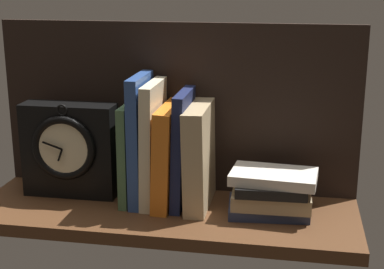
{
  "coord_description": "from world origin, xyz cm",
  "views": [
    {
      "loc": [
        24.33,
        -104.3,
        45.35
      ],
      "look_at": [
        4.8,
        3.49,
        14.56
      ],
      "focal_mm": 54.16,
      "sensor_mm": 36.0,
      "label": 1
    }
  ],
  "objects_px": {
    "book_blue_modern": "(141,139)",
    "book_stack_side": "(271,192)",
    "book_orange_pandolfini": "(168,155)",
    "book_tan_shortstories": "(199,156)",
    "book_cream_twain": "(153,143)",
    "book_green_romantic": "(130,152)",
    "book_navy_bierce": "(183,149)",
    "framed_clock": "(69,149)"
  },
  "relations": [
    {
      "from": "book_blue_modern",
      "to": "book_stack_side",
      "type": "height_order",
      "value": "book_blue_modern"
    },
    {
      "from": "book_blue_modern",
      "to": "book_stack_side",
      "type": "relative_size",
      "value": 1.49
    },
    {
      "from": "book_green_romantic",
      "to": "book_tan_shortstories",
      "type": "relative_size",
      "value": 1.0
    },
    {
      "from": "book_navy_bierce",
      "to": "book_stack_side",
      "type": "xyz_separation_m",
      "value": [
        0.18,
        -0.02,
        -0.07
      ]
    },
    {
      "from": "book_blue_modern",
      "to": "book_stack_side",
      "type": "xyz_separation_m",
      "value": [
        0.26,
        -0.02,
        -0.09
      ]
    },
    {
      "from": "book_green_romantic",
      "to": "book_navy_bierce",
      "type": "relative_size",
      "value": 0.88
    },
    {
      "from": "book_green_romantic",
      "to": "framed_clock",
      "type": "xyz_separation_m",
      "value": [
        -0.13,
        0.0,
        -0.0
      ]
    },
    {
      "from": "book_orange_pandolfini",
      "to": "book_tan_shortstories",
      "type": "relative_size",
      "value": 0.99
    },
    {
      "from": "book_blue_modern",
      "to": "book_tan_shortstories",
      "type": "bearing_deg",
      "value": 0.0
    },
    {
      "from": "book_blue_modern",
      "to": "book_cream_twain",
      "type": "distance_m",
      "value": 0.03
    },
    {
      "from": "book_green_romantic",
      "to": "book_blue_modern",
      "type": "height_order",
      "value": "book_blue_modern"
    },
    {
      "from": "book_cream_twain",
      "to": "book_stack_side",
      "type": "relative_size",
      "value": 1.42
    },
    {
      "from": "book_green_romantic",
      "to": "book_orange_pandolfini",
      "type": "bearing_deg",
      "value": 0.0
    },
    {
      "from": "book_blue_modern",
      "to": "book_orange_pandolfini",
      "type": "height_order",
      "value": "book_blue_modern"
    },
    {
      "from": "book_navy_bierce",
      "to": "framed_clock",
      "type": "height_order",
      "value": "book_navy_bierce"
    },
    {
      "from": "book_green_romantic",
      "to": "book_blue_modern",
      "type": "distance_m",
      "value": 0.04
    },
    {
      "from": "book_blue_modern",
      "to": "framed_clock",
      "type": "height_order",
      "value": "book_blue_modern"
    },
    {
      "from": "framed_clock",
      "to": "book_orange_pandolfini",
      "type": "bearing_deg",
      "value": -0.82
    },
    {
      "from": "book_green_romantic",
      "to": "book_stack_side",
      "type": "bearing_deg",
      "value": -3.9
    },
    {
      "from": "book_cream_twain",
      "to": "book_navy_bierce",
      "type": "height_order",
      "value": "book_cream_twain"
    },
    {
      "from": "book_cream_twain",
      "to": "book_blue_modern",
      "type": "bearing_deg",
      "value": 180.0
    },
    {
      "from": "book_tan_shortstories",
      "to": "book_navy_bierce",
      "type": "bearing_deg",
      "value": 180.0
    },
    {
      "from": "book_orange_pandolfini",
      "to": "book_stack_side",
      "type": "bearing_deg",
      "value": -5.38
    },
    {
      "from": "book_orange_pandolfini",
      "to": "book_stack_side",
      "type": "height_order",
      "value": "book_orange_pandolfini"
    },
    {
      "from": "framed_clock",
      "to": "book_navy_bierce",
      "type": "bearing_deg",
      "value": -0.72
    },
    {
      "from": "book_navy_bierce",
      "to": "book_green_romantic",
      "type": "bearing_deg",
      "value": 180.0
    },
    {
      "from": "book_stack_side",
      "to": "framed_clock",
      "type": "bearing_deg",
      "value": 176.91
    },
    {
      "from": "book_cream_twain",
      "to": "book_navy_bierce",
      "type": "distance_m",
      "value": 0.06
    },
    {
      "from": "book_tan_shortstories",
      "to": "book_stack_side",
      "type": "relative_size",
      "value": 1.17
    },
    {
      "from": "book_tan_shortstories",
      "to": "framed_clock",
      "type": "xyz_separation_m",
      "value": [
        -0.27,
        0.0,
        -0.0
      ]
    },
    {
      "from": "book_cream_twain",
      "to": "book_tan_shortstories",
      "type": "bearing_deg",
      "value": 0.0
    },
    {
      "from": "book_orange_pandolfini",
      "to": "book_cream_twain",
      "type": "bearing_deg",
      "value": 180.0
    },
    {
      "from": "book_navy_bierce",
      "to": "book_stack_side",
      "type": "bearing_deg",
      "value": -6.27
    },
    {
      "from": "book_cream_twain",
      "to": "book_tan_shortstories",
      "type": "height_order",
      "value": "book_cream_twain"
    },
    {
      "from": "book_tan_shortstories",
      "to": "book_stack_side",
      "type": "xyz_separation_m",
      "value": [
        0.14,
        -0.02,
        -0.06
      ]
    },
    {
      "from": "book_blue_modern",
      "to": "book_navy_bierce",
      "type": "height_order",
      "value": "book_blue_modern"
    },
    {
      "from": "book_tan_shortstories",
      "to": "book_cream_twain",
      "type": "bearing_deg",
      "value": 180.0
    },
    {
      "from": "book_green_romantic",
      "to": "book_stack_side",
      "type": "distance_m",
      "value": 0.29
    },
    {
      "from": "book_cream_twain",
      "to": "book_orange_pandolfini",
      "type": "distance_m",
      "value": 0.04
    },
    {
      "from": "book_orange_pandolfini",
      "to": "framed_clock",
      "type": "height_order",
      "value": "same"
    },
    {
      "from": "book_navy_bierce",
      "to": "book_tan_shortstories",
      "type": "bearing_deg",
      "value": 0.0
    },
    {
      "from": "book_orange_pandolfini",
      "to": "book_tan_shortstories",
      "type": "bearing_deg",
      "value": 0.0
    }
  ]
}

